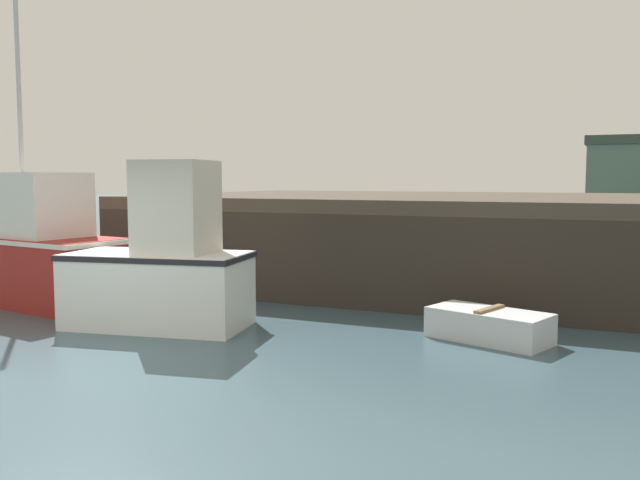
# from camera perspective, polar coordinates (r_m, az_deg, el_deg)

# --- Properties ---
(ground) EXTENTS (120.00, 160.00, 0.10)m
(ground) POSITION_cam_1_polar(r_m,az_deg,el_deg) (8.55, -22.69, -10.88)
(ground) COLOR #38515B
(pier) EXTENTS (13.49, 7.73, 1.90)m
(pier) POSITION_cam_1_polar(r_m,az_deg,el_deg) (14.25, 11.88, 2.38)
(pier) COLOR #473D33
(pier) RESTS_ON ground
(fishing_boat_near_left) EXTENTS (4.40, 2.05, 5.52)m
(fishing_boat_near_left) POSITION_cam_1_polar(r_m,az_deg,el_deg) (13.41, -23.64, -0.98)
(fishing_boat_near_left) COLOR maroon
(fishing_boat_near_left) RESTS_ON ground
(fishing_boat_near_right) EXTENTS (2.94, 1.81, 2.53)m
(fishing_boat_near_right) POSITION_cam_1_polar(r_m,az_deg,el_deg) (10.48, -13.17, -2.22)
(fishing_boat_near_right) COLOR silver
(fishing_boat_near_right) RESTS_ON ground
(rowboat) EXTENTS (1.80, 1.26, 0.47)m
(rowboat) POSITION_cam_1_polar(r_m,az_deg,el_deg) (9.77, 14.11, -7.03)
(rowboat) COLOR silver
(rowboat) RESTS_ON ground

